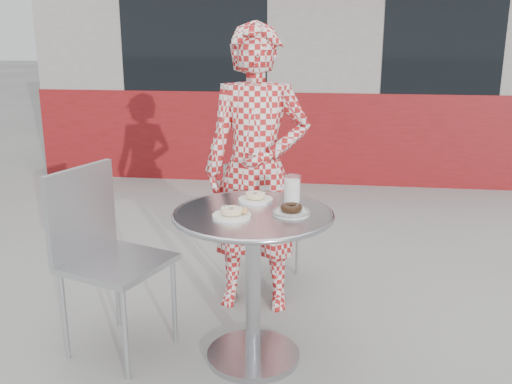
# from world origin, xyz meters

# --- Properties ---
(ground) EXTENTS (60.00, 60.00, 0.00)m
(ground) POSITION_xyz_m (0.00, 0.00, 0.00)
(ground) COLOR #A3A09B
(ground) RESTS_ON ground
(storefront) EXTENTS (6.02, 4.55, 3.00)m
(storefront) POSITION_xyz_m (-0.00, 5.56, 1.49)
(storefront) COLOR gray
(storefront) RESTS_ON ground
(bistro_table) EXTENTS (0.78, 0.78, 0.79)m
(bistro_table) POSITION_xyz_m (-0.05, 0.01, 0.60)
(bistro_table) COLOR silver
(bistro_table) RESTS_ON ground
(chair_far) EXTENTS (0.50, 0.51, 0.82)m
(chair_far) POSITION_xyz_m (-0.11, 0.99, 0.25)
(chair_far) COLOR #ADB0B5
(chair_far) RESTS_ON ground
(chair_left) EXTENTS (0.59, 0.59, 0.97)m
(chair_left) POSITION_xyz_m (-0.76, 0.00, 0.30)
(chair_left) COLOR #ADB0B5
(chair_left) RESTS_ON ground
(seated_person) EXTENTS (0.62, 0.41, 1.69)m
(seated_person) POSITION_xyz_m (-0.12, 0.64, 0.84)
(seated_person) COLOR #A8191B
(seated_person) RESTS_ON ground
(plate_far) EXTENTS (0.18, 0.18, 0.05)m
(plate_far) POSITION_xyz_m (-0.06, 0.20, 0.81)
(plate_far) COLOR white
(plate_far) RESTS_ON bistro_table
(plate_near) EXTENTS (0.18, 0.18, 0.05)m
(plate_near) POSITION_xyz_m (-0.13, -0.08, 0.81)
(plate_near) COLOR white
(plate_near) RESTS_ON bistro_table
(plate_checker) EXTENTS (0.18, 0.18, 0.05)m
(plate_checker) POSITION_xyz_m (0.13, 0.01, 0.81)
(plate_checker) COLOR white
(plate_checker) RESTS_ON bistro_table
(milk_cup) EXTENTS (0.09, 0.09, 0.14)m
(milk_cup) POSITION_xyz_m (0.12, 0.21, 0.86)
(milk_cup) COLOR white
(milk_cup) RESTS_ON bistro_table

